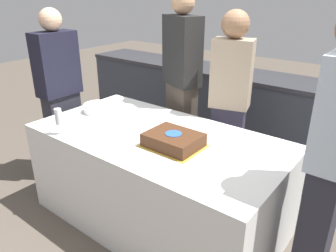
{
  "coord_description": "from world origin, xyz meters",
  "views": [
    {
      "loc": [
        1.43,
        -1.7,
        1.79
      ],
      "look_at": [
        0.1,
        0.0,
        0.87
      ],
      "focal_mm": 35.0,
      "sensor_mm": 36.0,
      "label": 1
    }
  ],
  "objects_px": {
    "plate_stack": "(97,108)",
    "person_seated_left": "(60,95)",
    "person_standing_back": "(182,87)",
    "person_seated_right": "(330,168)",
    "person_cutting_cake": "(229,103)",
    "cake": "(173,140)",
    "wine_glass": "(59,117)"
  },
  "relations": [
    {
      "from": "plate_stack",
      "to": "person_seated_left",
      "type": "xyz_separation_m",
      "value": [
        -0.46,
        -0.05,
        0.04
      ]
    },
    {
      "from": "person_seated_left",
      "to": "person_standing_back",
      "type": "distance_m",
      "value": 1.15
    },
    {
      "from": "person_standing_back",
      "to": "plate_stack",
      "type": "bearing_deg",
      "value": 80.13
    },
    {
      "from": "person_seated_left",
      "to": "person_seated_right",
      "type": "distance_m",
      "value": 2.37
    },
    {
      "from": "person_cutting_cake",
      "to": "plate_stack",
      "type": "bearing_deg",
      "value": 19.68
    },
    {
      "from": "cake",
      "to": "person_cutting_cake",
      "type": "xyz_separation_m",
      "value": [
        0.0,
        0.8,
        0.06
      ]
    },
    {
      "from": "person_seated_left",
      "to": "person_seated_right",
      "type": "bearing_deg",
      "value": -90.0
    },
    {
      "from": "cake",
      "to": "wine_glass",
      "type": "xyz_separation_m",
      "value": [
        -0.79,
        -0.36,
        0.09
      ]
    },
    {
      "from": "plate_stack",
      "to": "person_cutting_cake",
      "type": "relative_size",
      "value": 0.14
    },
    {
      "from": "wine_glass",
      "to": "person_seated_left",
      "type": "relative_size",
      "value": 0.12
    },
    {
      "from": "plate_stack",
      "to": "person_seated_right",
      "type": "xyz_separation_m",
      "value": [
        1.91,
        -0.05,
        0.11
      ]
    },
    {
      "from": "person_cutting_cake",
      "to": "person_seated_right",
      "type": "height_order",
      "value": "person_seated_right"
    },
    {
      "from": "person_seated_left",
      "to": "person_seated_right",
      "type": "height_order",
      "value": "person_seated_right"
    },
    {
      "from": "cake",
      "to": "person_cutting_cake",
      "type": "bearing_deg",
      "value": 90.0
    },
    {
      "from": "wine_glass",
      "to": "person_seated_left",
      "type": "bearing_deg",
      "value": 144.39
    },
    {
      "from": "wine_glass",
      "to": "person_cutting_cake",
      "type": "relative_size",
      "value": 0.12
    },
    {
      "from": "plate_stack",
      "to": "cake",
      "type": "bearing_deg",
      "value": -7.44
    },
    {
      "from": "person_seated_right",
      "to": "cake",
      "type": "bearing_deg",
      "value": -85.76
    },
    {
      "from": "plate_stack",
      "to": "person_seated_left",
      "type": "bearing_deg",
      "value": -173.78
    },
    {
      "from": "cake",
      "to": "person_seated_right",
      "type": "relative_size",
      "value": 0.23
    },
    {
      "from": "plate_stack",
      "to": "person_seated_right",
      "type": "distance_m",
      "value": 1.92
    },
    {
      "from": "person_seated_right",
      "to": "person_standing_back",
      "type": "xyz_separation_m",
      "value": [
        -1.49,
        0.73,
        0.01
      ]
    },
    {
      "from": "cake",
      "to": "person_cutting_cake",
      "type": "relative_size",
      "value": 0.25
    },
    {
      "from": "person_cutting_cake",
      "to": "person_standing_back",
      "type": "height_order",
      "value": "person_standing_back"
    },
    {
      "from": "cake",
      "to": "person_seated_left",
      "type": "distance_m",
      "value": 1.4
    },
    {
      "from": "plate_stack",
      "to": "person_seated_left",
      "type": "height_order",
      "value": "person_seated_left"
    },
    {
      "from": "person_standing_back",
      "to": "person_seated_left",
      "type": "bearing_deg",
      "value": 61.76
    },
    {
      "from": "cake",
      "to": "person_standing_back",
      "type": "height_order",
      "value": "person_standing_back"
    },
    {
      "from": "person_cutting_cake",
      "to": "person_standing_back",
      "type": "distance_m",
      "value": 0.51
    },
    {
      "from": "person_cutting_cake",
      "to": "person_seated_left",
      "type": "bearing_deg",
      "value": 11.36
    },
    {
      "from": "cake",
      "to": "person_standing_back",
      "type": "xyz_separation_m",
      "value": [
        -0.51,
        0.8,
        0.11
      ]
    },
    {
      "from": "wine_glass",
      "to": "person_standing_back",
      "type": "xyz_separation_m",
      "value": [
        0.28,
        1.16,
        0.02
      ]
    }
  ]
}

